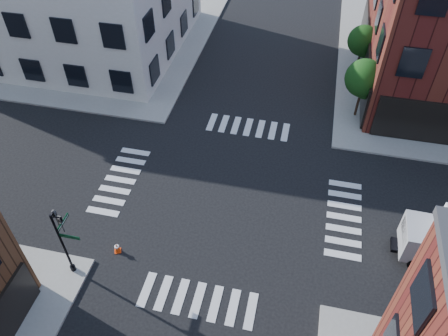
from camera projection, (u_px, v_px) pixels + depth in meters
ground at (228, 198)px, 26.69m from camera, size 120.00×120.00×0.00m
sidewalk_nw at (71, 13)px, 44.52m from camera, size 30.00×30.00×0.15m
tree_near at (365, 80)px, 30.24m from camera, size 2.69×2.69×4.49m
tree_far at (364, 42)px, 34.62m from camera, size 2.43×2.43×4.07m
signal_pole at (63, 237)px, 21.09m from camera, size 1.29×1.24×4.60m
traffic_cone at (117, 248)px, 23.68m from camera, size 0.47×0.47×0.66m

